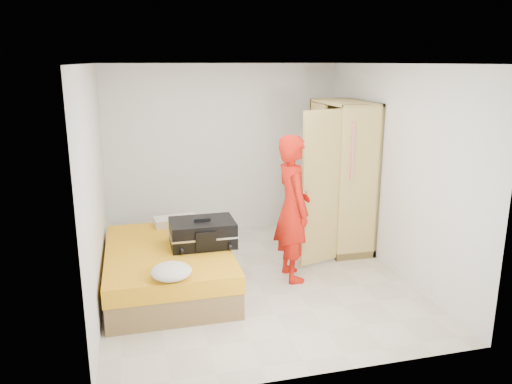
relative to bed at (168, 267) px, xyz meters
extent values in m
plane|color=beige|center=(1.05, -0.07, -0.25)|extent=(4.00, 4.00, 0.00)
plane|color=white|center=(1.05, -0.07, 2.35)|extent=(4.00, 4.00, 0.00)
cube|color=white|center=(1.05, 1.93, 1.05)|extent=(3.60, 0.02, 2.60)
cube|color=white|center=(1.05, -2.07, 1.05)|extent=(3.60, 0.02, 2.60)
cube|color=white|center=(-0.75, -0.07, 1.05)|extent=(0.02, 4.00, 2.60)
cube|color=white|center=(2.85, -0.07, 1.05)|extent=(0.02, 4.00, 2.60)
cube|color=olive|center=(0.00, 0.00, -0.10)|extent=(1.40, 2.00, 0.30)
cube|color=yellow|center=(0.00, 0.00, 0.15)|extent=(1.42, 2.02, 0.20)
cube|color=#DAC26A|center=(2.82, 0.83, 0.80)|extent=(0.04, 1.20, 2.10)
cube|color=#DAC26A|center=(2.55, 0.25, 0.80)|extent=(0.58, 0.04, 2.10)
cube|color=#DAC26A|center=(2.55, 1.41, 0.80)|extent=(0.58, 0.04, 2.10)
cube|color=#DAC26A|center=(2.55, 0.83, 1.83)|extent=(0.58, 1.20, 0.04)
cube|color=#A88D48|center=(2.55, 0.83, -0.20)|extent=(0.58, 1.20, 0.10)
cube|color=#DAC26A|center=(2.28, 1.13, 0.80)|extent=(0.04, 0.59, 2.00)
cube|color=#DAC26A|center=(1.98, 0.18, 0.80)|extent=(0.58, 0.21, 2.00)
cylinder|color=#B2B2B7|center=(2.55, 0.83, 1.67)|extent=(0.02, 1.10, 0.02)
imported|color=red|center=(1.51, -0.09, 0.65)|extent=(0.44, 0.67, 1.80)
cube|color=black|center=(0.42, 0.00, 0.40)|extent=(0.75, 0.54, 0.30)
cube|color=black|center=(0.42, 0.00, 0.56)|extent=(0.19, 0.05, 0.03)
ellipsoid|color=beige|center=(-0.03, -0.88, 0.33)|extent=(0.41, 0.41, 0.16)
cube|color=beige|center=(0.18, 0.85, 0.30)|extent=(0.59, 0.35, 0.10)
camera|label=1|loc=(-0.34, -5.59, 2.37)|focal=35.00mm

